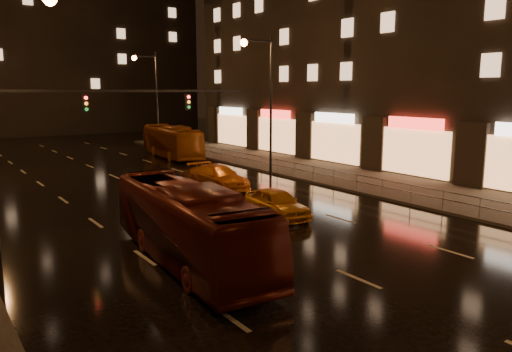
{
  "coord_description": "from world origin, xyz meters",
  "views": [
    {
      "loc": [
        -11.67,
        -6.95,
        6.17
      ],
      "look_at": [
        0.35,
        10.47,
        2.5
      ],
      "focal_mm": 35.0,
      "sensor_mm": 36.0,
      "label": 1
    }
  ],
  "objects_px": {
    "bus_curb": "(172,142)",
    "taxi_far": "(219,177)",
    "bus_red": "(188,224)",
    "taxi_near": "(277,203)"
  },
  "relations": [
    {
      "from": "bus_curb",
      "to": "taxi_far",
      "type": "bearing_deg",
      "value": -97.76
    },
    {
      "from": "bus_red",
      "to": "taxi_near",
      "type": "height_order",
      "value": "bus_red"
    },
    {
      "from": "bus_curb",
      "to": "taxi_near",
      "type": "relative_size",
      "value": 2.5
    },
    {
      "from": "bus_red",
      "to": "bus_curb",
      "type": "bearing_deg",
      "value": 71.05
    },
    {
      "from": "bus_red",
      "to": "taxi_far",
      "type": "distance_m",
      "value": 13.75
    },
    {
      "from": "bus_red",
      "to": "bus_curb",
      "type": "xyz_separation_m",
      "value": [
        11.74,
        26.41,
        0.04
      ]
    },
    {
      "from": "taxi_near",
      "to": "taxi_far",
      "type": "relative_size",
      "value": 0.84
    },
    {
      "from": "bus_red",
      "to": "taxi_far",
      "type": "bearing_deg",
      "value": 60.07
    },
    {
      "from": "taxi_far",
      "to": "bus_curb",
      "type": "bearing_deg",
      "value": 72.09
    },
    {
      "from": "bus_red",
      "to": "taxi_near",
      "type": "bearing_deg",
      "value": 31.82
    }
  ]
}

